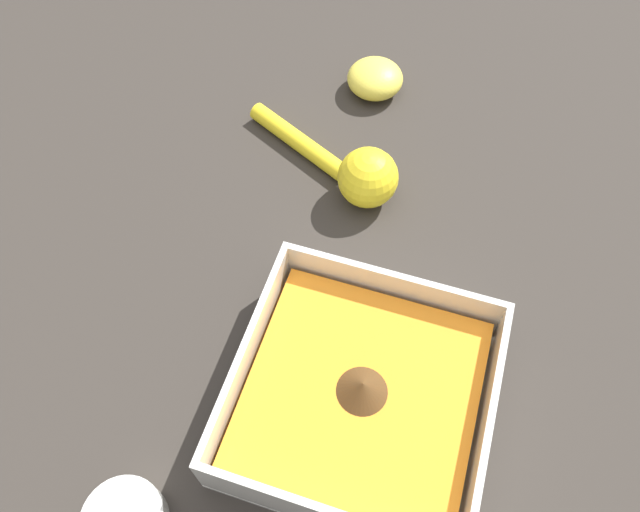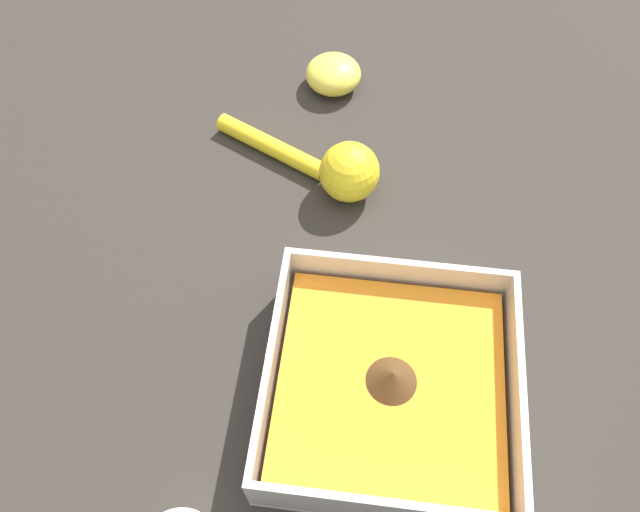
{
  "view_description": "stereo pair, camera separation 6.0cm",
  "coord_description": "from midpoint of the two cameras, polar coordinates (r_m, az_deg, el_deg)",
  "views": [
    {
      "loc": [
        0.17,
        0.04,
        0.54
      ],
      "look_at": [
        -0.13,
        -0.05,
        0.03
      ],
      "focal_mm": 35.0,
      "sensor_mm": 36.0,
      "label": 1
    },
    {
      "loc": [
        0.19,
        -0.02,
        0.54
      ],
      "look_at": [
        -0.13,
        -0.05,
        0.03
      ],
      "focal_mm": 35.0,
      "sensor_mm": 36.0,
      "label": 2
    }
  ],
  "objects": [
    {
      "name": "ground_plane",
      "position": [
        0.57,
        0.8,
        -13.62
      ],
      "size": [
        4.0,
        4.0,
        0.0
      ],
      "primitive_type": "plane",
      "color": "#332D28"
    },
    {
      "name": "square_dish",
      "position": [
        0.55,
        3.22,
        -12.24
      ],
      "size": [
        0.21,
        0.21,
        0.07
      ],
      "color": "silver",
      "rests_on": "ground_plane"
    },
    {
      "name": "lemon_squeezer",
      "position": [
        0.67,
        -1.24,
        7.95
      ],
      "size": [
        0.12,
        0.19,
        0.06
      ],
      "rotation": [
        0.0,
        0.0,
        1.12
      ],
      "color": "yellow",
      "rests_on": "ground_plane"
    },
    {
      "name": "lemon_half",
      "position": [
        0.79,
        -1.03,
        16.16
      ],
      "size": [
        0.07,
        0.07,
        0.04
      ],
      "color": "#EFDB4C",
      "rests_on": "ground_plane"
    }
  ]
}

